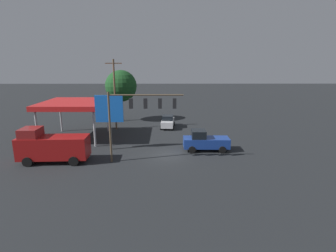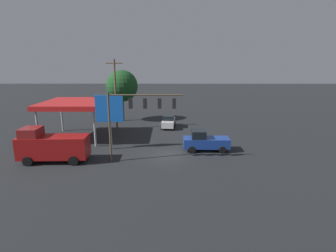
{
  "view_description": "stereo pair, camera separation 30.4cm",
  "coord_description": "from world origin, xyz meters",
  "views": [
    {
      "loc": [
        0.21,
        27.07,
        9.86
      ],
      "look_at": [
        0.0,
        -2.0,
        2.8
      ],
      "focal_mm": 28.0,
      "sensor_mm": 36.0,
      "label": 1
    },
    {
      "loc": [
        -0.09,
        27.07,
        9.86
      ],
      "look_at": [
        0.0,
        -2.0,
        2.8
      ],
      "focal_mm": 28.0,
      "sensor_mm": 36.0,
      "label": 2
    }
  ],
  "objects": [
    {
      "name": "utility_pole",
      "position": [
        7.77,
        -11.58,
        5.47
      ],
      "size": [
        2.4,
        0.26,
        10.36
      ],
      "color": "brown",
      "rests_on": "ground"
    },
    {
      "name": "traffic_signal_assembly",
      "position": [
        2.88,
        1.83,
        5.39
      ],
      "size": [
        7.35,
        0.43,
        7.12
      ],
      "color": "brown",
      "rests_on": "ground"
    },
    {
      "name": "gas_station_canopy",
      "position": [
        12.18,
        -6.82,
        4.59
      ],
      "size": [
        8.03,
        8.53,
        4.94
      ],
      "color": "red",
      "rests_on": "ground"
    },
    {
      "name": "street_tree",
      "position": [
        7.83,
        -17.53,
        6.01
      ],
      "size": [
        5.31,
        5.31,
        8.68
      ],
      "color": "#4C331E",
      "rests_on": "ground"
    },
    {
      "name": "pickup_parked",
      "position": [
        -4.22,
        -1.64,
        1.11
      ],
      "size": [
        5.22,
        2.31,
        2.4
      ],
      "rotation": [
        0.0,
        0.0,
        -0.01
      ],
      "color": "navy",
      "rests_on": "ground"
    },
    {
      "name": "price_sign",
      "position": [
        6.63,
        -2.07,
        4.59
      ],
      "size": [
        3.13,
        0.27,
        6.33
      ],
      "color": "#B7B7BC",
      "rests_on": "ground"
    },
    {
      "name": "ground_plane",
      "position": [
        0.0,
        0.0,
        0.0
      ],
      "size": [
        200.0,
        200.0,
        0.0
      ],
      "primitive_type": "plane",
      "color": "black"
    },
    {
      "name": "sedan_far",
      "position": [
        -0.03,
        -12.62,
        0.95
      ],
      "size": [
        2.32,
        4.52,
        1.93
      ],
      "rotation": [
        0.0,
        0.0,
        1.5
      ],
      "color": "silver",
      "rests_on": "ground"
    },
    {
      "name": "delivery_truck",
      "position": [
        11.71,
        1.91,
        1.69
      ],
      "size": [
        6.88,
        2.76,
        3.58
      ],
      "rotation": [
        0.0,
        0.0,
        0.04
      ],
      "color": "maroon",
      "rests_on": "ground"
    }
  ]
}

